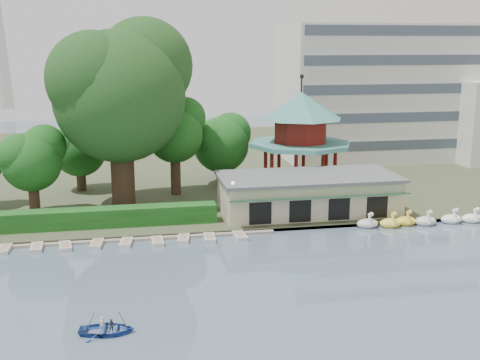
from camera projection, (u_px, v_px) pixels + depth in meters
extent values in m
plane|color=slate|center=(260.00, 312.00, 40.46)|extent=(220.00, 220.00, 0.00)
cube|color=#424930|center=(185.00, 162.00, 90.24)|extent=(220.00, 70.00, 0.40)
cube|color=gray|center=(221.00, 232.00, 57.00)|extent=(220.00, 0.60, 0.30)
cube|color=gray|center=(91.00, 240.00, 54.75)|extent=(34.00, 1.60, 0.24)
cube|color=#C2B995|center=(308.00, 195.00, 62.86)|extent=(18.00, 8.00, 3.60)
cube|color=#595B5E|center=(308.00, 176.00, 62.42)|extent=(18.60, 8.60, 0.30)
cube|color=#194C2D|center=(321.00, 197.00, 58.56)|extent=(18.00, 1.59, 0.45)
cylinder|color=#C2B995|center=(299.00, 184.00, 73.07)|extent=(10.40, 10.40, 1.20)
cylinder|color=teal|center=(300.00, 144.00, 71.99)|extent=(12.40, 12.40, 0.50)
cylinder|color=maroon|center=(301.00, 131.00, 71.63)|extent=(6.40, 6.40, 2.80)
cone|color=teal|center=(301.00, 105.00, 70.96)|extent=(10.00, 10.00, 3.20)
cylinder|color=black|center=(302.00, 84.00, 70.41)|extent=(0.16, 0.16, 1.80)
cube|color=silver|center=(382.00, 92.00, 91.48)|extent=(30.00, 14.00, 20.00)
cube|color=#1B571A|center=(60.00, 220.00, 57.11)|extent=(30.00, 2.00, 1.80)
cylinder|color=black|center=(233.00, 204.00, 58.40)|extent=(0.12, 0.12, 4.00)
sphere|color=beige|center=(233.00, 183.00, 57.94)|extent=(0.36, 0.36, 0.36)
cylinder|color=#3A281C|center=(122.00, 162.00, 64.52)|extent=(2.51, 2.51, 9.54)
sphere|color=#1F471A|center=(119.00, 96.00, 62.96)|extent=(13.94, 13.94, 13.94)
sphere|color=#1F471A|center=(145.00, 66.00, 64.79)|extent=(10.45, 10.45, 10.45)
sphere|color=#1F471A|center=(94.00, 79.00, 60.76)|extent=(9.76, 9.76, 9.76)
cylinder|color=#3A281C|center=(34.00, 194.00, 61.54)|extent=(1.09, 1.09, 4.46)
sphere|color=#1B571A|center=(31.00, 162.00, 60.81)|extent=(6.04, 6.04, 6.04)
sphere|color=#1B571A|center=(44.00, 146.00, 61.58)|extent=(4.53, 4.53, 4.53)
sphere|color=#1B571A|center=(19.00, 155.00, 59.85)|extent=(4.23, 4.23, 4.23)
cylinder|color=#3A281C|center=(176.00, 170.00, 69.87)|extent=(1.17, 1.17, 5.66)
sphere|color=#1B571A|center=(175.00, 135.00, 68.94)|extent=(6.49, 6.49, 6.49)
sphere|color=#1B571A|center=(185.00, 118.00, 69.70)|extent=(4.87, 4.87, 4.87)
sphere|color=#1B571A|center=(165.00, 126.00, 67.86)|extent=(4.54, 4.54, 4.54)
cylinder|color=#3A281C|center=(221.00, 168.00, 74.96)|extent=(1.24, 1.24, 4.04)
sphere|color=#1B571A|center=(221.00, 145.00, 74.30)|extent=(6.88, 6.88, 6.88)
sphere|color=#1B571A|center=(231.00, 133.00, 75.25)|extent=(5.16, 5.16, 5.16)
sphere|color=#1B571A|center=(212.00, 139.00, 73.24)|extent=(4.81, 4.81, 4.81)
cylinder|color=#3A281C|center=(81.00, 174.00, 71.91)|extent=(1.11, 1.11, 3.90)
sphere|color=#1B571A|center=(80.00, 151.00, 71.27)|extent=(6.18, 6.18, 6.18)
sphere|color=#1B571A|center=(90.00, 139.00, 72.11)|extent=(4.63, 4.63, 4.63)
sphere|color=#1B571A|center=(69.00, 145.00, 70.31)|extent=(4.32, 4.32, 4.32)
ellipsoid|color=silver|center=(367.00, 224.00, 59.03)|extent=(2.16, 1.44, 0.99)
cylinder|color=silver|center=(370.00, 220.00, 58.38)|extent=(0.26, 0.79, 1.29)
sphere|color=silver|center=(371.00, 214.00, 57.95)|extent=(0.44, 0.44, 0.44)
ellipsoid|color=#FCEE4D|center=(390.00, 223.00, 59.16)|extent=(2.16, 1.44, 0.99)
cylinder|color=#FCEE4D|center=(393.00, 220.00, 58.51)|extent=(0.26, 0.79, 1.29)
sphere|color=#FCEE4D|center=(395.00, 214.00, 58.08)|extent=(0.44, 0.44, 0.44)
ellipsoid|color=yellow|center=(405.00, 221.00, 59.82)|extent=(2.16, 1.44, 0.99)
cylinder|color=yellow|center=(408.00, 218.00, 59.17)|extent=(0.26, 0.79, 1.29)
sphere|color=yellow|center=(410.00, 212.00, 58.74)|extent=(0.44, 0.44, 0.44)
ellipsoid|color=silver|center=(426.00, 221.00, 59.81)|extent=(2.16, 1.44, 0.99)
cylinder|color=silver|center=(429.00, 218.00, 59.17)|extent=(0.26, 0.79, 1.29)
sphere|color=silver|center=(431.00, 212.00, 58.73)|extent=(0.44, 0.44, 0.44)
ellipsoid|color=white|center=(451.00, 219.00, 60.52)|extent=(2.16, 1.44, 0.99)
cylinder|color=white|center=(455.00, 216.00, 59.87)|extent=(0.26, 0.79, 1.29)
sphere|color=white|center=(457.00, 210.00, 59.44)|extent=(0.44, 0.44, 0.44)
ellipsoid|color=white|center=(472.00, 219.00, 60.75)|extent=(2.16, 1.44, 0.99)
cylinder|color=white|center=(476.00, 215.00, 60.10)|extent=(0.26, 0.79, 1.29)
sphere|color=white|center=(478.00, 209.00, 59.67)|extent=(0.44, 0.44, 0.44)
cube|color=beige|center=(4.00, 249.00, 52.22)|extent=(1.09, 2.34, 0.36)
cube|color=beige|center=(37.00, 248.00, 52.62)|extent=(1.12, 2.35, 0.36)
cube|color=beige|center=(65.00, 246.00, 52.95)|extent=(1.35, 2.43, 0.36)
cube|color=beige|center=(97.00, 244.00, 53.60)|extent=(1.27, 2.40, 0.36)
cube|color=beige|center=(126.00, 243.00, 53.95)|extent=(1.32, 2.42, 0.36)
cube|color=beige|center=(157.00, 241.00, 54.28)|extent=(1.09, 2.34, 0.36)
cube|color=beige|center=(184.00, 238.00, 55.09)|extent=(1.31, 2.42, 0.36)
cube|color=beige|center=(210.00, 238.00, 55.27)|extent=(1.12, 2.35, 0.36)
cube|color=beige|center=(240.00, 236.00, 55.85)|extent=(1.17, 2.37, 0.36)
imported|color=#284C9C|center=(107.00, 326.00, 37.33)|extent=(5.18, 3.97, 1.00)
imported|color=white|center=(102.00, 324.00, 37.45)|extent=(0.37, 0.27, 0.95)
imported|color=#343C4F|center=(112.00, 326.00, 37.18)|extent=(0.48, 0.40, 0.92)
cylinder|color=#3A281C|center=(87.00, 330.00, 37.15)|extent=(0.94, 0.29, 2.01)
cylinder|color=#3A281C|center=(127.00, 326.00, 37.58)|extent=(0.94, 0.29, 2.01)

